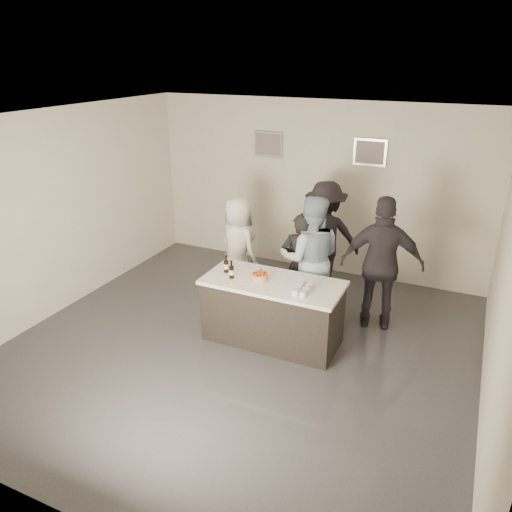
% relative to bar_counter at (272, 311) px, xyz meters
% --- Properties ---
extents(floor, '(6.00, 6.00, 0.00)m').
position_rel_bar_counter_xyz_m(floor, '(-0.31, -0.35, -0.45)').
color(floor, '#3D3D42').
rests_on(floor, ground).
extents(ceiling, '(6.00, 6.00, 0.00)m').
position_rel_bar_counter_xyz_m(ceiling, '(-0.31, -0.35, 2.55)').
color(ceiling, white).
extents(wall_back, '(6.00, 0.04, 3.00)m').
position_rel_bar_counter_xyz_m(wall_back, '(-0.31, 2.65, 1.05)').
color(wall_back, silver).
rests_on(wall_back, ground).
extents(wall_front, '(6.00, 0.04, 3.00)m').
position_rel_bar_counter_xyz_m(wall_front, '(-0.31, -3.35, 1.05)').
color(wall_front, silver).
rests_on(wall_front, ground).
extents(wall_left, '(0.04, 6.00, 3.00)m').
position_rel_bar_counter_xyz_m(wall_left, '(-3.31, -0.35, 1.05)').
color(wall_left, silver).
rests_on(wall_left, ground).
extents(wall_right, '(0.04, 6.00, 3.00)m').
position_rel_bar_counter_xyz_m(wall_right, '(2.69, -0.35, 1.05)').
color(wall_right, silver).
rests_on(wall_right, ground).
extents(picture_left, '(0.54, 0.04, 0.44)m').
position_rel_bar_counter_xyz_m(picture_left, '(-1.21, 2.62, 1.75)').
color(picture_left, '#B2B2B7').
rests_on(picture_left, wall_back).
extents(picture_right, '(0.54, 0.04, 0.44)m').
position_rel_bar_counter_xyz_m(picture_right, '(0.59, 2.62, 1.75)').
color(picture_right, '#B2B2B7').
rests_on(picture_right, wall_back).
extents(bar_counter, '(1.86, 0.86, 0.90)m').
position_rel_bar_counter_xyz_m(bar_counter, '(0.00, 0.00, 0.00)').
color(bar_counter, white).
rests_on(bar_counter, ground).
extents(cake, '(0.22, 0.22, 0.08)m').
position_rel_bar_counter_xyz_m(cake, '(-0.17, -0.04, 0.49)').
color(cake, orange).
rests_on(cake, bar_counter).
extents(beer_bottle_a, '(0.07, 0.07, 0.26)m').
position_rel_bar_counter_xyz_m(beer_bottle_a, '(-0.70, 0.00, 0.58)').
color(beer_bottle_a, black).
rests_on(beer_bottle_a, bar_counter).
extents(beer_bottle_b, '(0.07, 0.07, 0.26)m').
position_rel_bar_counter_xyz_m(beer_bottle_b, '(-0.54, -0.14, 0.58)').
color(beer_bottle_b, black).
rests_on(beer_bottle_b, bar_counter).
extents(tumbler_cluster, '(0.19, 0.40, 0.08)m').
position_rel_bar_counter_xyz_m(tumbler_cluster, '(0.46, -0.11, 0.49)').
color(tumbler_cluster, orange).
rests_on(tumbler_cluster, bar_counter).
extents(candles, '(0.24, 0.08, 0.01)m').
position_rel_bar_counter_xyz_m(candles, '(-0.26, -0.34, 0.45)').
color(candles, pink).
rests_on(candles, bar_counter).
extents(person_main_black, '(0.66, 0.50, 1.62)m').
position_rel_bar_counter_xyz_m(person_main_black, '(0.09, 0.83, 0.36)').
color(person_main_black, black).
rests_on(person_main_black, ground).
extents(person_main_blue, '(1.10, 0.97, 1.88)m').
position_rel_bar_counter_xyz_m(person_main_blue, '(0.23, 0.85, 0.49)').
color(person_main_blue, '#98B3C7').
rests_on(person_main_blue, ground).
extents(person_guest_left, '(0.94, 0.81, 1.63)m').
position_rel_bar_counter_xyz_m(person_guest_left, '(-1.08, 1.12, 0.36)').
color(person_guest_left, white).
rests_on(person_guest_left, ground).
extents(person_guest_right, '(1.21, 0.69, 1.95)m').
position_rel_bar_counter_xyz_m(person_guest_right, '(1.23, 1.00, 0.52)').
color(person_guest_right, '#2D2A32').
rests_on(person_guest_right, ground).
extents(person_guest_back, '(1.37, 1.16, 1.84)m').
position_rel_bar_counter_xyz_m(person_guest_back, '(0.12, 1.87, 0.47)').
color(person_guest_back, black).
rests_on(person_guest_back, ground).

